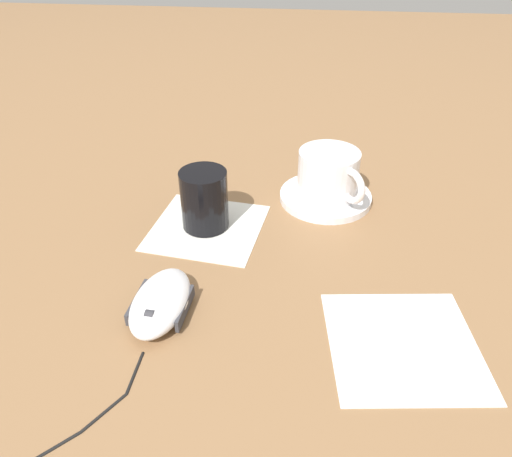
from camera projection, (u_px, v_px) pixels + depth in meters
ground_plane at (270, 248)px, 0.64m from camera, size 3.00×3.00×0.00m
saucer at (325, 197)px, 0.74m from camera, size 0.13×0.13×0.01m
coffee_cup at (329, 175)px, 0.71m from camera, size 0.09×0.10×0.07m
computer_mouse at (161, 302)px, 0.54m from camera, size 0.07×0.11×0.03m
napkin_under_glass at (207, 227)px, 0.68m from camera, size 0.16×0.16×0.00m
drinking_glass at (204, 199)px, 0.66m from camera, size 0.06×0.06×0.08m
napkin_spare at (403, 344)px, 0.51m from camera, size 0.17×0.17×0.00m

